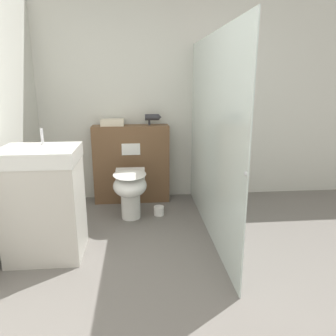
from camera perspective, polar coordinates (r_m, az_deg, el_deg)
ground_plane at (r=2.39m, az=-1.30°, el=-23.85°), size 12.00×12.00×0.00m
wall_back at (r=4.17m, az=-3.69°, el=11.70°), size 8.00×0.06×2.50m
partition_panel at (r=4.11m, az=-6.36°, el=0.71°), size 0.93×0.24×0.96m
shower_glass at (r=3.16m, az=7.52°, el=5.07°), size 0.04×2.19×1.91m
toilet at (r=3.59m, az=-6.60°, el=-3.48°), size 0.36×0.60×0.54m
sink_vanity at (r=3.01m, az=-20.79°, el=-5.69°), size 0.63×0.51×1.10m
hair_drier at (r=4.02m, az=-2.67°, el=8.79°), size 0.20×0.08×0.13m
folded_towel at (r=4.04m, az=-9.65°, el=7.83°), size 0.28×0.19×0.07m
spare_toilet_roll at (r=3.78m, az=-1.59°, el=-7.44°), size 0.12×0.12×0.10m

